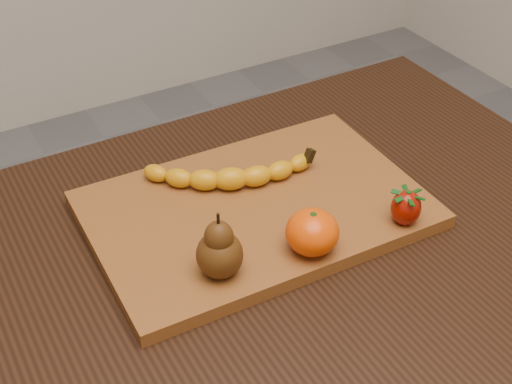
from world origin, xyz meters
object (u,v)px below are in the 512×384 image
pear (219,245)px  mandarin (312,232)px  cutting_board (256,209)px  table (272,297)px

pear → mandarin: pear is taller
mandarin → pear: bearing=170.5°
cutting_board → mandarin: (0.01, -0.12, 0.04)m
cutting_board → mandarin: 0.12m
pear → mandarin: (0.12, -0.02, -0.02)m
pear → cutting_board: bearing=42.7°
mandarin → cutting_board: bearing=97.2°
table → pear: pear is taller
cutting_board → table: bearing=-98.7°
cutting_board → mandarin: size_ratio=6.65×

